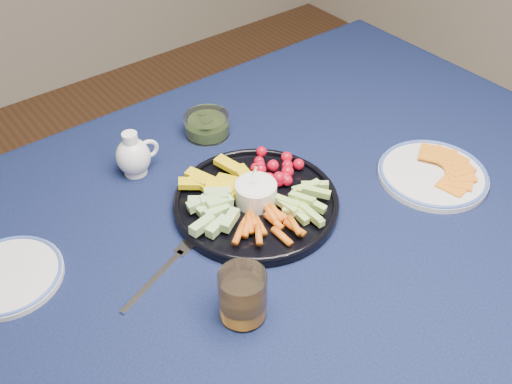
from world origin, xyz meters
TOP-DOWN VIEW (x-y plane):
  - dining_table at (0.00, 0.00)m, footprint 1.67×1.07m
  - crudite_platter at (0.06, 0.06)m, footprint 0.32×0.32m
  - creamer_pitcher at (-0.07, 0.30)m, footprint 0.09×0.07m
  - pickle_bowl at (0.12, 0.32)m, footprint 0.10×0.10m
  - cheese_plate at (0.40, -0.10)m, footprint 0.22×0.22m
  - juice_tumbler at (-0.12, -0.13)m, footprint 0.08×0.08m
  - fork_left at (-0.17, 0.03)m, footprint 0.18×0.08m
  - fork_right at (0.44, -0.07)m, footprint 0.12×0.11m
  - side_plate_extra at (-0.39, 0.18)m, footprint 0.18×0.18m

SIDE VIEW (x-z plane):
  - dining_table at x=0.00m, z-range 0.29..1.03m
  - fork_right at x=0.44m, z-range 0.75..0.75m
  - fork_left at x=-0.17m, z-range 0.75..0.75m
  - side_plate_extra at x=-0.39m, z-range 0.75..0.76m
  - cheese_plate at x=0.40m, z-range 0.74..0.77m
  - crudite_platter at x=0.06m, z-range 0.71..0.82m
  - pickle_bowl at x=0.12m, z-range 0.74..0.79m
  - juice_tumbler at x=-0.12m, z-range 0.74..0.83m
  - creamer_pitcher at x=-0.07m, z-range 0.74..0.84m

